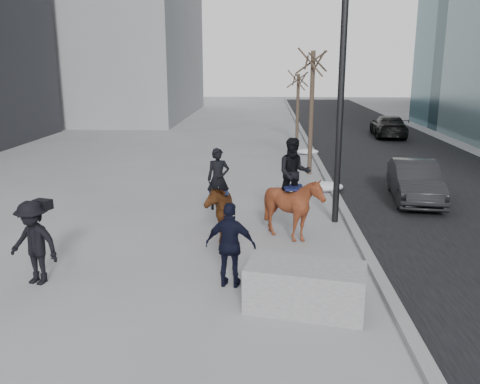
{
  "coord_description": "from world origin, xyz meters",
  "views": [
    {
      "loc": [
        0.57,
        -10.24,
        4.4
      ],
      "look_at": [
        0.0,
        1.2,
        1.5
      ],
      "focal_mm": 38.0,
      "sensor_mm": 36.0,
      "label": 1
    }
  ],
  "objects_px": {
    "planter": "(305,287)",
    "mounted_left": "(218,205)",
    "car_near": "(415,181)",
    "mounted_right": "(293,200)"
  },
  "relations": [
    {
      "from": "planter",
      "to": "mounted_left",
      "type": "height_order",
      "value": "mounted_left"
    },
    {
      "from": "planter",
      "to": "car_near",
      "type": "relative_size",
      "value": 0.54
    },
    {
      "from": "car_near",
      "to": "mounted_left",
      "type": "xyz_separation_m",
      "value": [
        -6.12,
        -3.96,
        0.21
      ]
    },
    {
      "from": "car_near",
      "to": "mounted_right",
      "type": "height_order",
      "value": "mounted_right"
    },
    {
      "from": "car_near",
      "to": "mounted_right",
      "type": "distance_m",
      "value": 5.81
    },
    {
      "from": "car_near",
      "to": "planter",
      "type": "bearing_deg",
      "value": -111.24
    },
    {
      "from": "car_near",
      "to": "mounted_right",
      "type": "bearing_deg",
      "value": -129.69
    },
    {
      "from": "car_near",
      "to": "mounted_left",
      "type": "bearing_deg",
      "value": -140.43
    },
    {
      "from": "planter",
      "to": "mounted_left",
      "type": "distance_m",
      "value": 4.38
    },
    {
      "from": "mounted_left",
      "to": "mounted_right",
      "type": "bearing_deg",
      "value": -1.27
    }
  ]
}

